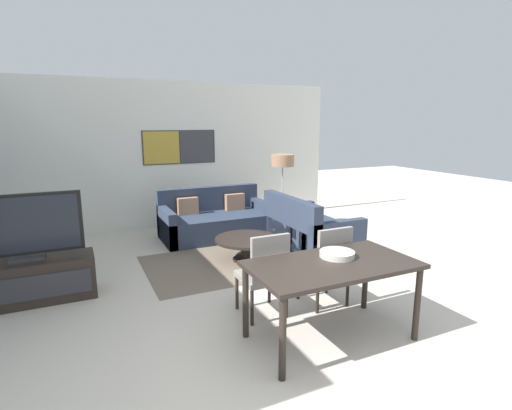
% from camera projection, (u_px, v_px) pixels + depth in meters
% --- Properties ---
extents(ground_plane, '(24.00, 24.00, 0.00)m').
position_uv_depth(ground_plane, '(338.00, 387.00, 3.12)').
color(ground_plane, beige).
extents(wall_back, '(6.92, 0.09, 2.80)m').
position_uv_depth(wall_back, '(169.00, 155.00, 7.75)').
color(wall_back, silver).
rests_on(wall_back, ground_plane).
extents(area_rug, '(2.95, 1.69, 0.01)m').
position_uv_depth(area_rug, '(247.00, 260.00, 5.99)').
color(area_rug, '#706051').
rests_on(area_rug, ground_plane).
extents(tv_console, '(1.39, 0.47, 0.50)m').
position_uv_depth(tv_console, '(30.00, 281.00, 4.56)').
color(tv_console, black).
rests_on(tv_console, ground_plane).
extents(television, '(1.22, 0.20, 0.77)m').
position_uv_depth(television, '(24.00, 228.00, 4.43)').
color(television, '#2D2D33').
rests_on(television, tv_console).
extents(sofa_main, '(1.91, 0.97, 0.86)m').
position_uv_depth(sofa_main, '(215.00, 221.00, 7.20)').
color(sofa_main, '#2D384C').
rests_on(sofa_main, ground_plane).
extents(sofa_side, '(0.97, 1.60, 0.86)m').
position_uv_depth(sofa_side, '(307.00, 231.00, 6.56)').
color(sofa_side, '#2D384C').
rests_on(sofa_side, ground_plane).
extents(coffee_table, '(0.95, 0.95, 0.35)m').
position_uv_depth(coffee_table, '(247.00, 243.00, 5.93)').
color(coffee_table, black).
rests_on(coffee_table, ground_plane).
extents(dining_table, '(1.56, 0.85, 0.76)m').
position_uv_depth(dining_table, '(332.00, 271.00, 3.70)').
color(dining_table, black).
rests_on(dining_table, ground_plane).
extents(dining_chair_left, '(0.46, 0.46, 0.93)m').
position_uv_depth(dining_chair_left, '(265.00, 271.00, 4.16)').
color(dining_chair_left, gray).
rests_on(dining_chair_left, ground_plane).
extents(dining_chair_centre, '(0.46, 0.46, 0.93)m').
position_uv_depth(dining_chair_centre, '(328.00, 262.00, 4.42)').
color(dining_chair_centre, gray).
rests_on(dining_chair_centre, ground_plane).
extents(fruit_bowl, '(0.34, 0.34, 0.06)m').
position_uv_depth(fruit_bowl, '(337.00, 254.00, 3.84)').
color(fruit_bowl, '#B7B2A8').
rests_on(fruit_bowl, dining_table).
extents(floor_lamp, '(0.43, 0.43, 1.44)m').
position_uv_depth(floor_lamp, '(283.00, 164.00, 7.48)').
color(floor_lamp, '#2D2D33').
rests_on(floor_lamp, ground_plane).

